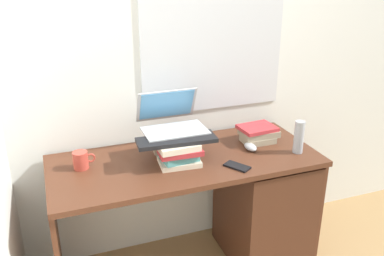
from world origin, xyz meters
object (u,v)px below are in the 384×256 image
(desk, at_px, (246,202))
(keyboard, at_px, (177,140))
(cell_phone, at_px, (237,166))
(book_stack_keyboard_riser, at_px, (179,153))
(book_stack_side, at_px, (258,134))
(laptop, at_px, (171,120))
(computer_mouse, at_px, (250,147))
(book_stack_tall, at_px, (175,144))
(mug, at_px, (81,160))
(water_bottle, at_px, (299,137))

(desk, bearing_deg, keyboard, -177.63)
(cell_phone, bearing_deg, book_stack_keyboard_riser, 120.34)
(desk, bearing_deg, book_stack_keyboard_riser, -176.67)
(book_stack_side, xyz_separation_m, laptop, (-0.53, 0.05, 0.14))
(keyboard, relative_size, computer_mouse, 4.04)
(keyboard, distance_m, computer_mouse, 0.47)
(keyboard, xyz_separation_m, computer_mouse, (0.45, 0.02, -0.12))
(book_stack_tall, relative_size, cell_phone, 1.82)
(mug, height_order, water_bottle, water_bottle)
(book_stack_tall, bearing_deg, water_bottle, -16.11)
(book_stack_tall, height_order, cell_phone, book_stack_tall)
(desk, xyz_separation_m, mug, (-0.93, 0.10, 0.39))
(book_stack_keyboard_riser, relative_size, mug, 2.03)
(laptop, relative_size, cell_phone, 2.52)
(mug, bearing_deg, keyboard, -14.02)
(book_stack_side, relative_size, computer_mouse, 2.22)
(book_stack_tall, xyz_separation_m, water_bottle, (0.67, -0.19, 0.02))
(water_bottle, bearing_deg, computer_mouse, 152.59)
(desk, xyz_separation_m, book_stack_tall, (-0.43, 0.07, 0.42))
(book_stack_side, xyz_separation_m, computer_mouse, (-0.10, -0.09, -0.03))
(book_stack_tall, relative_size, laptop, 0.72)
(cell_phone, bearing_deg, water_bottle, -25.70)
(book_stack_side, distance_m, laptop, 0.55)
(computer_mouse, distance_m, cell_phone, 0.24)
(book_stack_side, bearing_deg, laptop, 175.02)
(laptop, bearing_deg, water_bottle, -21.33)
(book_stack_keyboard_riser, bearing_deg, computer_mouse, 3.61)
(book_stack_keyboard_riser, height_order, water_bottle, water_bottle)
(book_stack_side, xyz_separation_m, mug, (-1.04, 0.01, -0.00))
(computer_mouse, bearing_deg, cell_phone, -134.33)
(laptop, height_order, mug, laptop)
(water_bottle, bearing_deg, desk, 153.87)
(book_stack_keyboard_riser, relative_size, water_bottle, 1.26)
(book_stack_keyboard_riser, relative_size, laptop, 0.69)
(laptop, distance_m, cell_phone, 0.45)
(book_stack_tall, height_order, keyboard, keyboard)
(book_stack_side, bearing_deg, water_bottle, -57.13)
(mug, height_order, cell_phone, mug)
(keyboard, xyz_separation_m, water_bottle, (0.69, -0.10, -0.04))
(computer_mouse, relative_size, water_bottle, 0.55)
(computer_mouse, xyz_separation_m, cell_phone, (-0.17, -0.17, -0.01))
(keyboard, distance_m, mug, 0.51)
(desk, relative_size, water_bottle, 7.83)
(mug, bearing_deg, water_bottle, -10.74)
(water_bottle, bearing_deg, book_stack_keyboard_riser, 172.11)
(computer_mouse, bearing_deg, book_stack_side, 43.16)
(water_bottle, relative_size, cell_phone, 1.39)
(laptop, bearing_deg, book_stack_side, -4.98)
(book_stack_side, distance_m, mug, 1.04)
(water_bottle, bearing_deg, mug, 169.26)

